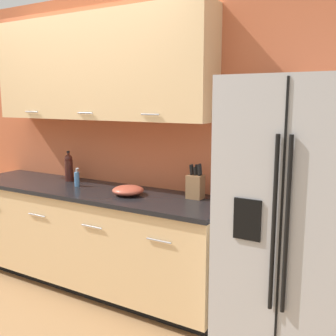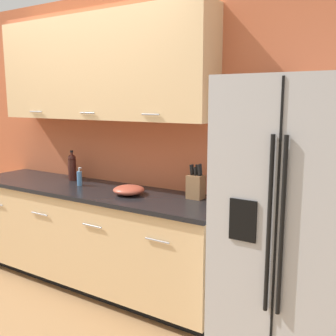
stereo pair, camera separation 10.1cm
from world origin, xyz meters
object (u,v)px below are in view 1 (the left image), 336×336
object	(u,v)px
refrigerator	(296,222)
mixing_bowl	(128,190)
soap_dispenser	(77,179)
knife_block	(195,186)
wine_bottle	(69,167)

from	to	relation	value
refrigerator	mixing_bowl	xyz separation A→B (m)	(-1.35, 0.05, 0.04)
refrigerator	soap_dispenser	xyz separation A→B (m)	(-1.94, 0.09, 0.06)
refrigerator	soap_dispenser	distance (m)	1.94
refrigerator	knife_block	distance (m)	0.86
knife_block	mixing_bowl	bearing A→B (deg)	-161.35
wine_bottle	soap_dispenser	bearing A→B (deg)	-30.84
refrigerator	soap_dispenser	bearing A→B (deg)	177.37
knife_block	soap_dispenser	distance (m)	1.12
mixing_bowl	soap_dispenser	bearing A→B (deg)	176.29
refrigerator	knife_block	bearing A→B (deg)	164.59
knife_block	soap_dispenser	size ratio (longest dim) A/B	1.67
knife_block	refrigerator	bearing A→B (deg)	-15.41
mixing_bowl	knife_block	bearing A→B (deg)	18.65
soap_dispenser	knife_block	bearing A→B (deg)	7.07
knife_block	soap_dispenser	xyz separation A→B (m)	(-1.11, -0.14, -0.03)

